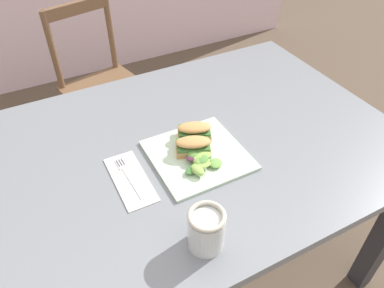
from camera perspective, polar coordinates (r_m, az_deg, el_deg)
dining_table at (r=1.28m, az=-0.85°, el=-3.63°), size 1.42×0.97×0.74m
chair_wooden_far at (r=2.10m, az=-13.68°, el=8.69°), size 0.48×0.48×0.87m
plate_lunch at (r=1.16m, az=0.92°, el=-1.71°), size 0.29×0.29×0.01m
sandwich_half_front at (r=1.14m, az=0.20°, el=-0.24°), size 0.12×0.10×0.06m
sandwich_half_back at (r=1.20m, az=0.37°, el=2.03°), size 0.12×0.10×0.06m
salad_mixed_greens at (r=1.11m, az=1.33°, el=-2.45°), size 0.13×0.12×0.03m
napkin_folded at (r=1.11m, az=-9.53°, el=-5.44°), size 0.10×0.23×0.00m
fork_on_napkin at (r=1.11m, az=-9.90°, el=-4.75°), size 0.03×0.19×0.00m
mason_jar_iced_tea at (r=0.91m, az=2.23°, el=-13.34°), size 0.09×0.09×0.12m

